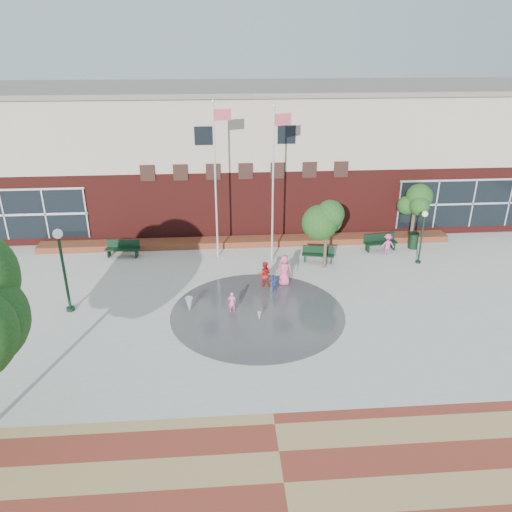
{
  "coord_description": "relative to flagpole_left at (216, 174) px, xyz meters",
  "views": [
    {
      "loc": [
        -1.67,
        -17.81,
        12.37
      ],
      "look_at": [
        0.0,
        4.0,
        2.6
      ],
      "focal_mm": 35.0,
      "sensor_mm": 36.0,
      "label": 1
    }
  ],
  "objects": [
    {
      "name": "splash_pad",
      "position": [
        1.82,
        -6.89,
        -5.1
      ],
      "size": [
        8.4,
        8.4,
        0.01
      ],
      "primitive_type": "cylinder",
      "color": "#383A3D",
      "rests_on": "ground"
    },
    {
      "name": "child_splash",
      "position": [
        0.6,
        -6.68,
        -4.56
      ],
      "size": [
        0.42,
        0.29,
        1.1
      ],
      "primitive_type": "imported",
      "rotation": [
        0.0,
        0.0,
        3.08
      ],
      "color": "#EC579A",
      "rests_on": "ground"
    },
    {
      "name": "adult_red",
      "position": [
        2.4,
        -4.13,
        -4.38
      ],
      "size": [
        0.78,
        0.65,
        1.45
      ],
      "primitive_type": "imported",
      "rotation": [
        0.0,
        0.0,
        2.99
      ],
      "color": "#B3191A",
      "rests_on": "ground"
    },
    {
      "name": "plaza_concrete",
      "position": [
        1.82,
        -5.89,
        -5.1
      ],
      "size": [
        46.0,
        18.0,
        0.01
      ],
      "primitive_type": "cube",
      "color": "#A8A8A0",
      "rests_on": "ground"
    },
    {
      "name": "adult_pink",
      "position": [
        3.48,
        -3.97,
        -4.25
      ],
      "size": [
        0.98,
        0.8,
        1.72
      ],
      "primitive_type": "imported",
      "rotation": [
        0.0,
        0.0,
        2.79
      ],
      "color": "#D64C7C",
      "rests_on": "ground"
    },
    {
      "name": "flagpole_left",
      "position": [
        0.0,
        0.0,
        0.0
      ],
      "size": [
        1.07,
        0.25,
        9.17
      ],
      "rotation": [
        0.0,
        0.0,
        0.15
      ],
      "color": "white",
      "rests_on": "ground"
    },
    {
      "name": "lamp_left",
      "position": [
        -7.26,
        -5.92,
        -2.46
      ],
      "size": [
        0.45,
        0.45,
        4.26
      ],
      "color": "black",
      "rests_on": "ground"
    },
    {
      "name": "bench_mid",
      "position": [
        5.85,
        -1.22,
        -4.8
      ],
      "size": [
        1.94,
        0.92,
        0.94
      ],
      "rotation": [
        0.0,
        0.0,
        -0.22
      ],
      "color": "black",
      "rests_on": "ground"
    },
    {
      "name": "trash_can",
      "position": [
        12.19,
        0.35,
        -4.58
      ],
      "size": [
        0.63,
        0.63,
        1.03
      ],
      "color": "black",
      "rests_on": "ground"
    },
    {
      "name": "water_jet_a",
      "position": [
        -1.47,
        -6.51,
        -5.1
      ],
      "size": [
        0.39,
        0.39,
        0.75
      ],
      "primitive_type": "cone",
      "rotation": [
        3.14,
        0.0,
        0.0
      ],
      "color": "white",
      "rests_on": "ground"
    },
    {
      "name": "water_jet_b",
      "position": [
        1.84,
        -7.58,
        -5.1
      ],
      "size": [
        0.2,
        0.2,
        0.44
      ],
      "primitive_type": "cone",
      "rotation": [
        3.14,
        0.0,
        0.0
      ],
      "color": "white",
      "rests_on": "ground"
    },
    {
      "name": "paver_band",
      "position": [
        1.82,
        -16.89,
        -5.1
      ],
      "size": [
        46.0,
        6.0,
        0.01
      ],
      "primitive_type": "cube",
      "color": "maroon",
      "rests_on": "ground"
    },
    {
      "name": "flagpole_right",
      "position": [
        3.21,
        -0.79,
        -0.07
      ],
      "size": [
        1.07,
        0.41,
        9.01
      ],
      "rotation": [
        0.0,
        0.0,
        0.31
      ],
      "color": "white",
      "rests_on": "ground"
    },
    {
      "name": "ground",
      "position": [
        1.82,
        -9.89,
        -5.1
      ],
      "size": [
        120.0,
        120.0,
        0.0
      ],
      "primitive_type": "plane",
      "color": "#666056",
      "rests_on": "ground"
    },
    {
      "name": "library_building",
      "position": [
        1.82,
        7.59,
        -0.46
      ],
      "size": [
        44.4,
        10.4,
        9.2
      ],
      "color": "#4E1613",
      "rests_on": "ground"
    },
    {
      "name": "bench_right",
      "position": [
        10.03,
        0.2,
        -4.77
      ],
      "size": [
        2.13,
        0.86,
        1.04
      ],
      "rotation": [
        0.0,
        0.0,
        0.14
      ],
      "color": "black",
      "rests_on": "ground"
    },
    {
      "name": "bench_left",
      "position": [
        -5.78,
        0.42,
        -4.77
      ],
      "size": [
        2.09,
        0.81,
        1.02
      ],
      "rotation": [
        0.0,
        0.0,
        -0.12
      ],
      "color": "black",
      "rests_on": "ground"
    },
    {
      "name": "tree_mid",
      "position": [
        6.08,
        -2.0,
        -1.94
      ],
      "size": [
        2.58,
        2.58,
        4.35
      ],
      "color": "#423425",
      "rests_on": "ground"
    },
    {
      "name": "lamp_right",
      "position": [
        11.72,
        -1.83,
        -3.1
      ],
      "size": [
        0.34,
        0.34,
        3.23
      ],
      "color": "black",
      "rests_on": "ground"
    },
    {
      "name": "child_blue",
      "position": [
        2.87,
        -4.77,
        -4.63
      ],
      "size": [
        0.59,
        0.33,
        0.94
      ],
      "primitive_type": "imported",
      "rotation": [
        0.0,
        0.0,
        2.94
      ],
      "color": "#224B9F",
      "rests_on": "ground"
    },
    {
      "name": "tree_small_right",
      "position": [
        12.4,
        1.32,
        -2.21
      ],
      "size": [
        2.32,
        2.32,
        3.96
      ],
      "color": "#423425",
      "rests_on": "ground"
    },
    {
      "name": "flower_bed",
      "position": [
        1.82,
        1.71,
        -5.1
      ],
      "size": [
        26.0,
        1.2,
        0.4
      ],
      "primitive_type": "cube",
      "color": "#A10921",
      "rests_on": "ground"
    },
    {
      "name": "person_bench",
      "position": [
        10.21,
        -0.57,
        -4.41
      ],
      "size": [
        0.92,
        0.55,
        1.39
      ],
      "primitive_type": "imported",
      "rotation": [
        0.0,
        0.0,
        3.18
      ],
      "color": "#C14388",
      "rests_on": "ground"
    }
  ]
}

